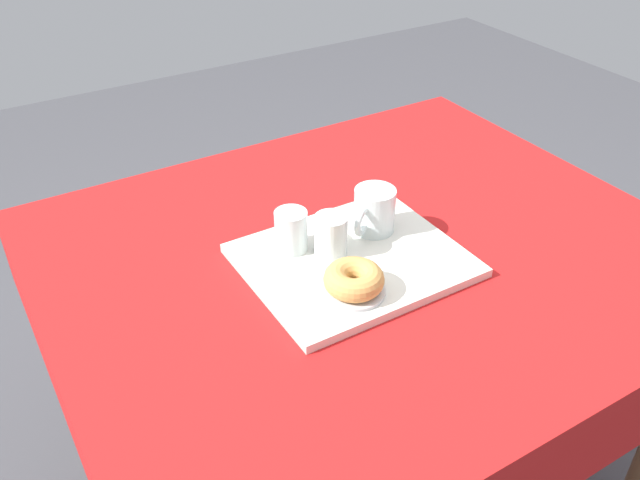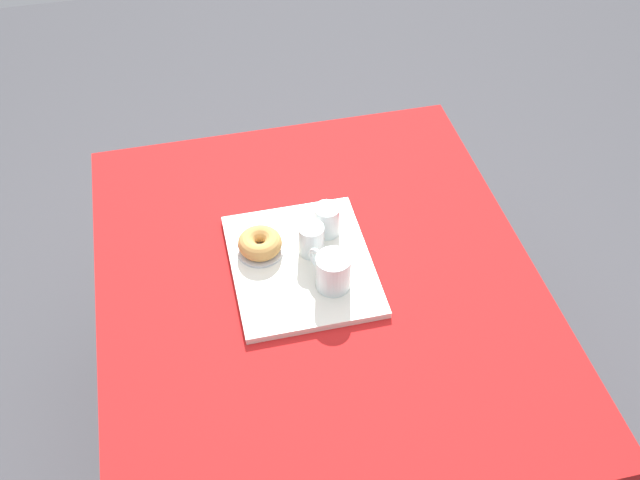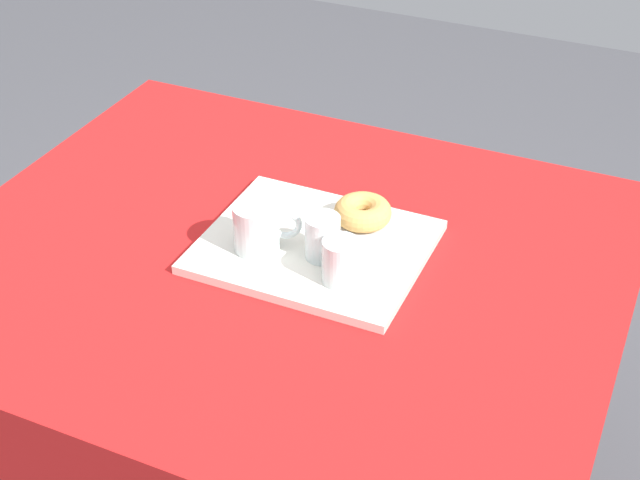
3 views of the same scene
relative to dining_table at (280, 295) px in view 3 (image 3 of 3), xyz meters
The scene contains 7 objects.
dining_table is the anchor object (origin of this frame).
serving_tray 0.12m from the dining_table, 151.10° to the right, with size 0.39×0.33×0.02m, color silver.
tea_mug_left 0.16m from the dining_table, 41.23° to the left, with size 0.11×0.09×0.09m.
water_glass_near 0.21m from the dining_table, 159.90° to the left, with size 0.06×0.06×0.08m.
water_glass_far 0.17m from the dining_table, behind, with size 0.06×0.06×0.08m.
donut_plate_left 0.20m from the dining_table, 133.54° to the right, with size 0.11×0.11×0.01m, color silver.
sugar_donut_left 0.22m from the dining_table, 133.54° to the right, with size 0.10×0.10×0.04m, color tan.
Camera 3 is at (-0.60, 1.17, 1.71)m, focal length 51.44 mm.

